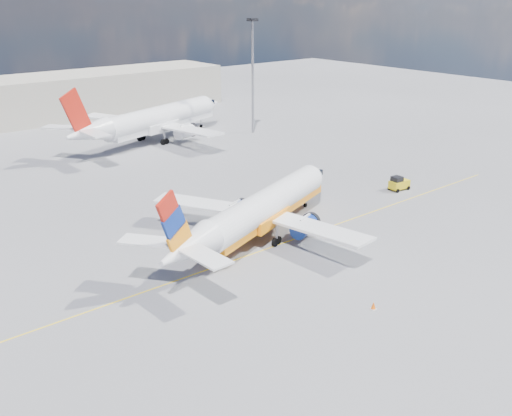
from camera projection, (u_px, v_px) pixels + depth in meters
ground at (304, 254)px, 53.03m from camera, size 240.00×240.00×0.00m
taxi_line at (283, 243)px, 55.20m from camera, size 70.00×0.15×0.01m
terminal_main at (51, 97)px, 108.81m from camera, size 70.00×14.00×8.00m
main_jet at (262, 209)px, 55.45m from camera, size 29.70×22.50×9.05m
second_jet at (156, 119)px, 91.86m from camera, size 35.30×26.83×10.71m
gse_tug at (399, 183)px, 69.82m from camera, size 2.61×1.74×1.78m
traffic_cone at (373, 306)px, 43.64m from camera, size 0.43×0.43×0.61m
floodlight_mast at (253, 66)px, 94.75m from camera, size 1.38×1.38×18.86m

